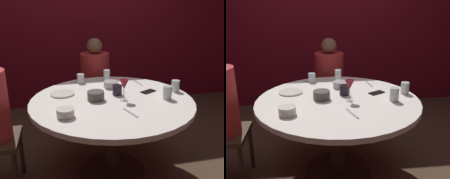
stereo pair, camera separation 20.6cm
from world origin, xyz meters
The scene contains 17 objects.
ground_plane centered at (0.00, 0.00, 0.00)m, with size 8.00×8.00×0.00m, color #4C3828.
back_wall centered at (0.00, 1.83, 1.30)m, with size 6.00×0.10×2.60m, color maroon.
dining_table centered at (0.00, 0.00, 0.58)m, with size 1.36×1.36×0.73m.
seated_diner_back centered at (0.00, 0.92, 0.70)m, with size 0.40×0.40×1.12m.
candle_holder centered at (0.07, 0.08, 0.78)m, with size 0.08×0.08×0.11m.
wine_glass centered at (0.09, -0.06, 0.86)m, with size 0.08×0.08×0.18m.
dinner_plate centered at (-0.40, 0.19, 0.74)m, with size 0.21×0.21×0.01m, color silver.
cell_phone centered at (0.36, 0.09, 0.74)m, with size 0.07×0.14×0.01m, color black.
bowl_serving_large centered at (0.06, 0.29, 0.76)m, with size 0.14×0.14×0.06m, color #B7B7BC.
bowl_salad_center centered at (-0.40, -0.28, 0.76)m, with size 0.12×0.12×0.06m, color beige.
bowl_small_white centered at (-0.14, 0.00, 0.77)m, with size 0.14×0.14×0.07m, color #4C4742.
cup_near_candle centered at (0.06, 0.51, 0.79)m, with size 0.07×0.07×0.12m, color silver.
cup_by_left_diner centered at (-0.21, 0.51, 0.78)m, with size 0.07×0.07×0.09m, color silver.
cup_by_right_diner centered at (0.60, 0.06, 0.78)m, with size 0.07×0.07×0.10m, color silver.
cup_center_front centered at (0.45, -0.11, 0.79)m, with size 0.07×0.07×0.11m, color silver.
fork_near_plate centered at (0.35, 0.37, 0.73)m, with size 0.02×0.18×0.01m, color #B7B7BC.
knife_near_plate centered at (0.07, -0.32, 0.73)m, with size 0.02×0.18×0.01m, color #B7B7BC.
Camera 1 is at (-0.42, -1.90, 1.47)m, focal length 39.81 mm.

